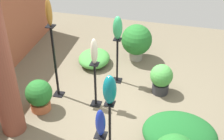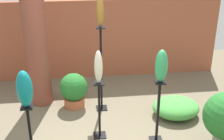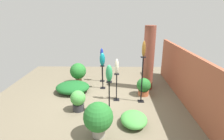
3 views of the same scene
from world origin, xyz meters
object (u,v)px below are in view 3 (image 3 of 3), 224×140
object	(u,v)px
pedestal_bronze	(142,82)
potted_plant_front_right	(98,118)
pedestal_ivory	(117,88)
art_vase_cobalt	(102,53)
pedestal_jade	(109,99)
art_vase_teal	(102,59)
brick_pillar	(149,58)
art_vase_bronze	(144,49)
art_vase_ivory	(117,66)
pedestal_cobalt	(102,71)
potted_plant_front_left	(78,72)
pedestal_teal	(103,78)
art_vase_jade	(109,73)
potted_plant_mid_right	(144,86)
potted_plant_back_center	(78,100)

from	to	relation	value
pedestal_bronze	potted_plant_front_right	distance (m)	2.22
pedestal_ivory	art_vase_cobalt	xyz separation A→B (m)	(-1.76, -0.62, 0.83)
art_vase_cobalt	pedestal_jade	bearing A→B (deg)	8.47
art_vase_teal	pedestal_jade	bearing A→B (deg)	9.63
art_vase_teal	brick_pillar	bearing A→B (deg)	91.00
art_vase_bronze	potted_plant_front_right	world-z (taller)	art_vase_bronze
pedestal_jade	art_vase_cobalt	xyz separation A→B (m)	(-2.65, -0.39, 0.79)
art_vase_ivory	pedestal_bronze	bearing A→B (deg)	82.79
pedestal_jade	art_vase_teal	distance (m)	2.04
pedestal_cobalt	potted_plant_front_right	xyz separation A→B (m)	(3.65, 0.16, 0.03)
art_vase_bronze	potted_plant_front_left	world-z (taller)	art_vase_bronze
pedestal_teal	pedestal_ivory	world-z (taller)	pedestal_ivory
brick_pillar	potted_plant_front_right	xyz separation A→B (m)	(2.91, -1.70, -0.73)
pedestal_cobalt	pedestal_jade	distance (m)	2.67
pedestal_ivory	potted_plant_front_left	distance (m)	2.20
pedestal_bronze	art_vase_bronze	size ratio (longest dim) A/B	3.06
art_vase_teal	art_vase_ivory	world-z (taller)	art_vase_ivory
pedestal_cobalt	art_vase_bronze	distance (m)	2.74
pedestal_bronze	potted_plant_front_right	size ratio (longest dim) A/B	1.77
art_vase_teal	pedestal_bronze	bearing A→B (deg)	51.53
art_vase_jade	potted_plant_mid_right	size ratio (longest dim) A/B	0.76
pedestal_jade	potted_plant_mid_right	world-z (taller)	pedestal_jade
art_vase_teal	potted_plant_front_left	distance (m)	1.36
pedestal_bronze	art_vase_bronze	xyz separation A→B (m)	(0.00, 0.00, 1.11)
pedestal_cobalt	pedestal_bronze	size ratio (longest dim) A/B	0.66
brick_pillar	potted_plant_back_center	xyz separation A→B (m)	(1.73, -2.44, -0.88)
art_vase_cobalt	potted_plant_mid_right	size ratio (longest dim) A/B	0.66
art_vase_jade	art_vase_ivory	distance (m)	0.91
brick_pillar	art_vase_ivory	xyz separation A→B (m)	(1.03, -1.24, -0.01)
art_vase_ivory	pedestal_jade	bearing A→B (deg)	-14.29
art_vase_cobalt	potted_plant_front_left	distance (m)	1.27
potted_plant_back_center	potted_plant_front_right	world-z (taller)	potted_plant_front_right
brick_pillar	art_vase_cobalt	distance (m)	2.00
brick_pillar	pedestal_teal	xyz separation A→B (m)	(0.03, -1.78, -0.81)
art_vase_jade	art_vase_ivory	size ratio (longest dim) A/B	0.97
potted_plant_front_left	potted_plant_front_right	world-z (taller)	potted_plant_front_left
brick_pillar	art_vase_bronze	world-z (taller)	brick_pillar
potted_plant_back_center	pedestal_ivory	bearing A→B (deg)	120.54
potted_plant_front_left	potted_plant_front_right	xyz separation A→B (m)	(3.37, 1.16, -0.03)
pedestal_cobalt	potted_plant_front_left	distance (m)	1.04
art_vase_teal	potted_plant_front_left	bearing A→B (deg)	-114.35
pedestal_cobalt	art_vase_teal	xyz separation A→B (m)	(0.77, 0.08, 0.73)
potted_plant_back_center	art_vase_jade	bearing A→B (deg)	79.60
art_vase_cobalt	pedestal_ivory	bearing A→B (deg)	19.36
pedestal_bronze	art_vase_ivory	world-z (taller)	pedestal_bronze
pedestal_cobalt	pedestal_ivory	xyz separation A→B (m)	(1.76, 0.62, -0.04)
art_vase_cobalt	brick_pillar	bearing A→B (deg)	68.39
pedestal_bronze	art_vase_teal	distance (m)	1.83
art_vase_teal	potted_plant_mid_right	world-z (taller)	art_vase_teal
brick_pillar	pedestal_bronze	xyz separation A→B (m)	(1.13, -0.40, -0.51)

